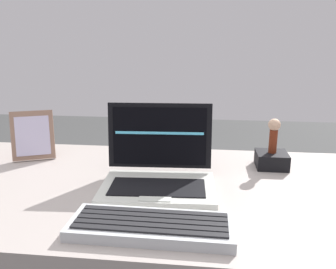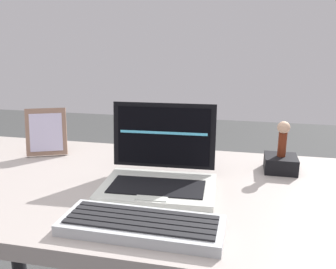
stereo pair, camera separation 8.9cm
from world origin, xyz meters
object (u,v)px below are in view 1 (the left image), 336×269
at_px(figurine, 274,133).
at_px(laptop_front, 159,172).
at_px(photo_frame, 33,136).
at_px(figurine_stand, 272,160).
at_px(external_keyboard, 151,226).

bearing_deg(figurine, laptop_front, -149.86).
xyz_separation_m(photo_frame, figurine_stand, (0.79, 0.01, -0.06)).
distance_m(laptop_front, photo_frame, 0.49).
xyz_separation_m(external_keyboard, photo_frame, (-0.47, 0.42, 0.07)).
height_order(laptop_front, figurine, laptop_front).
relative_size(laptop_front, figurine_stand, 3.25).
bearing_deg(laptop_front, photo_frame, 157.72).
bearing_deg(figurine, figurine_stand, 90.00).
xyz_separation_m(photo_frame, figurine, (0.79, 0.01, 0.03)).
distance_m(laptop_front, figurine_stand, 0.39).
xyz_separation_m(laptop_front, figurine_stand, (0.33, 0.19, -0.02)).
distance_m(figurine_stand, figurine, 0.09).
height_order(figurine_stand, figurine, figurine).
bearing_deg(external_keyboard, figurine_stand, 53.45).
height_order(external_keyboard, photo_frame, photo_frame).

